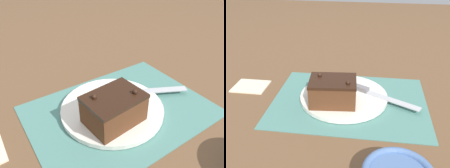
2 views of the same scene
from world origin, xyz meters
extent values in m
plane|color=brown|center=(0.00, 0.00, 0.00)|extent=(3.00, 3.00, 0.00)
cube|color=slate|center=(0.00, 0.00, 0.00)|extent=(0.46, 0.34, 0.00)
cylinder|color=white|center=(-0.02, 0.01, 0.01)|extent=(0.27, 0.27, 0.01)
cube|color=#512D19|center=(-0.04, -0.03, 0.05)|extent=(0.14, 0.11, 0.06)
cube|color=black|center=(-0.04, -0.03, 0.08)|extent=(0.14, 0.11, 0.01)
sphere|color=black|center=(-0.09, -0.02, 0.09)|extent=(0.01, 0.01, 0.01)
sphere|color=black|center=(0.00, -0.05, 0.09)|extent=(0.01, 0.01, 0.01)
cube|color=slate|center=(0.02, 0.05, 0.02)|extent=(0.08, 0.05, 0.01)
cube|color=#B7BABF|center=(0.13, -0.01, 0.02)|extent=(0.16, 0.10, 0.00)
camera|label=1|loc=(-0.27, -0.35, 0.38)|focal=35.00mm
camera|label=2|loc=(0.06, -0.67, 0.43)|focal=42.00mm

